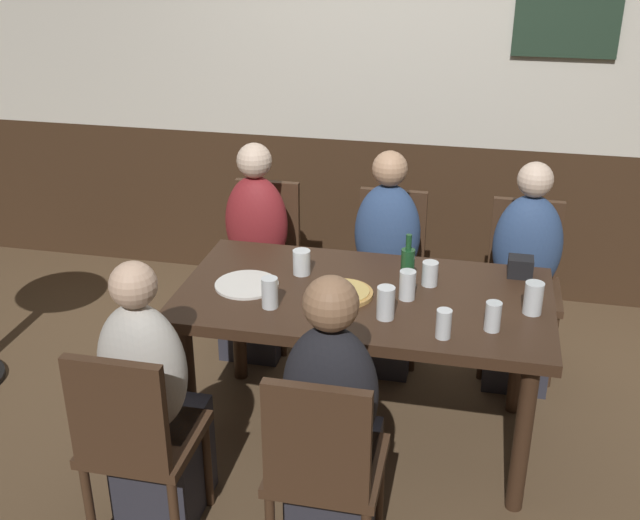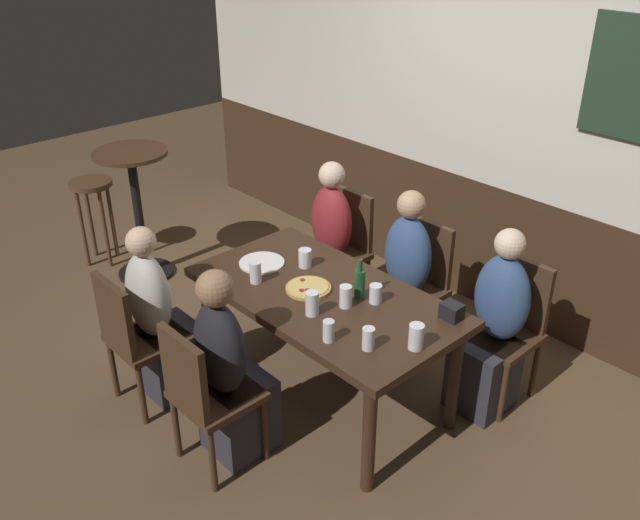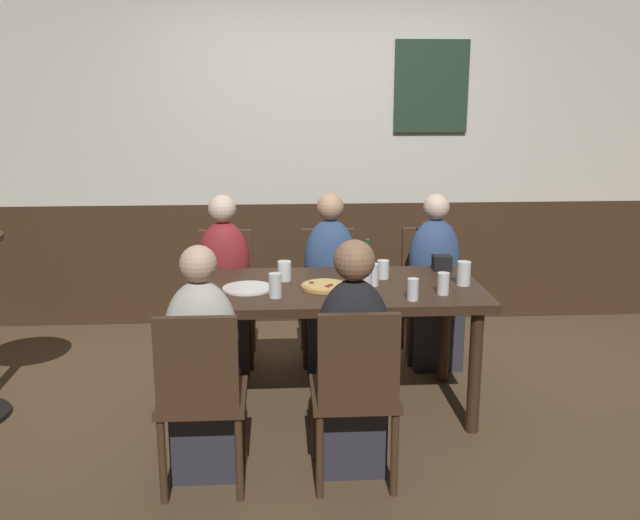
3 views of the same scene
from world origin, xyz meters
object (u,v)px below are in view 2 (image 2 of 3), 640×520
(chair_mid_far, at_px, (417,280))
(beer_bottle_green, at_px, (360,283))
(pint_glass_stout, at_px, (376,295))
(pint_glass_pale, at_px, (305,259))
(person_left_far, at_px, (327,253))
(plate_white_large, at_px, (262,263))
(beer_glass_half, at_px, (368,340))
(tumbler_water, at_px, (346,298))
(chair_left_near, at_px, (135,334))
(pizza, at_px, (308,288))
(person_left_near, at_px, (160,326))
(bar_stool, at_px, (93,199))
(chair_mid_near, at_px, (204,392))
(condiment_caddy, at_px, (452,311))
(pint_glass_amber, at_px, (256,273))
(dining_table, at_px, (324,306))
(side_bar_table, at_px, (137,204))
(person_mid_near, at_px, (230,379))
(person_mid_far, at_px, (401,290))
(tumbler_short, at_px, (416,338))
(person_right_far, at_px, (492,336))
(chair_left_far, at_px, (343,244))
(chair_right_far, at_px, (508,323))
(highball_clear, at_px, (329,332))
(beer_glass_tall, at_px, (312,305))

(chair_mid_far, distance_m, beer_bottle_green, 0.82)
(pint_glass_stout, distance_m, pint_glass_pale, 0.57)
(person_left_far, xyz_separation_m, plate_white_large, (0.19, -0.73, 0.26))
(beer_glass_half, relative_size, tumbler_water, 0.94)
(chair_left_near, distance_m, pizza, 1.04)
(person_left_near, height_order, beer_bottle_green, person_left_near)
(chair_left_near, height_order, chair_mid_far, same)
(bar_stool, bearing_deg, chair_mid_far, 21.54)
(chair_mid_near, bearing_deg, condiment_caddy, 60.54)
(person_left_near, relative_size, pint_glass_amber, 8.71)
(dining_table, xyz_separation_m, tumbler_water, (0.18, -0.01, 0.14))
(pizza, relative_size, side_bar_table, 0.25)
(chair_mid_near, height_order, person_mid_near, person_mid_near)
(chair_mid_far, bearing_deg, person_left_near, -114.72)
(condiment_caddy, height_order, bar_stool, condiment_caddy)
(person_mid_far, distance_m, condiment_caddy, 0.81)
(chair_left_near, relative_size, person_left_far, 0.76)
(condiment_caddy, bearing_deg, bar_stool, -171.48)
(dining_table, distance_m, tumbler_water, 0.23)
(tumbler_short, height_order, side_bar_table, side_bar_table)
(person_right_far, bearing_deg, pint_glass_stout, -128.84)
(chair_left_near, distance_m, person_left_far, 1.52)
(chair_left_far, distance_m, person_left_near, 1.52)
(person_right_far, distance_m, pizza, 1.10)
(pint_glass_amber, bearing_deg, pint_glass_pale, 81.05)
(dining_table, bearing_deg, pint_glass_amber, -149.94)
(dining_table, xyz_separation_m, beer_bottle_green, (0.17, 0.11, 0.18))
(person_mid_far, xyz_separation_m, person_mid_near, (0.00, -1.36, 0.00))
(chair_mid_near, distance_m, person_mid_far, 1.52)
(person_right_far, distance_m, person_left_far, 1.40)
(pizza, height_order, pint_glass_stout, pint_glass_stout)
(chair_mid_near, bearing_deg, chair_right_far, 67.41)
(dining_table, xyz_separation_m, chair_mid_far, (0.00, 0.84, -0.16))
(pint_glass_amber, xyz_separation_m, beer_bottle_green, (0.53, 0.32, 0.04))
(pint_glass_amber, relative_size, pint_glass_pale, 1.15)
(person_left_near, height_order, condiment_caddy, person_left_near)
(pint_glass_amber, distance_m, condiment_caddy, 1.14)
(chair_right_far, relative_size, beer_bottle_green, 3.64)
(chair_mid_near, bearing_deg, plate_white_large, 122.79)
(highball_clear, distance_m, plate_white_large, 0.91)
(beer_bottle_green, bearing_deg, beer_glass_tall, -99.31)
(chair_mid_far, height_order, condiment_caddy, chair_mid_far)
(person_right_far, xyz_separation_m, side_bar_table, (-2.81, -0.70, 0.14))
(person_mid_far, height_order, beer_bottle_green, person_mid_far)
(pint_glass_pale, bearing_deg, beer_glass_half, -21.66)
(plate_white_large, bearing_deg, pint_glass_stout, 13.24)
(person_right_far, height_order, person_left_far, person_left_far)
(pizza, relative_size, pint_glass_amber, 2.00)
(pint_glass_amber, distance_m, plate_white_large, 0.23)
(pint_glass_amber, bearing_deg, bar_stool, 178.89)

